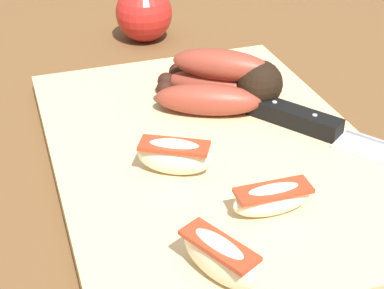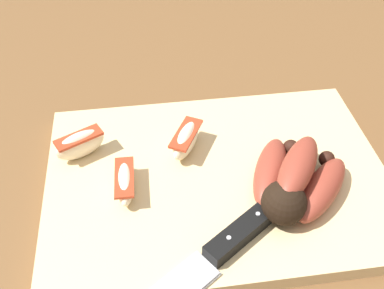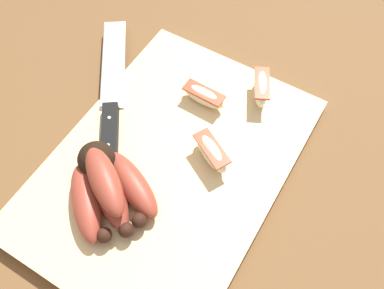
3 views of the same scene
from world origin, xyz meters
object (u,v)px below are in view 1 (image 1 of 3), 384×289
(chefs_knife, at_px, (338,134))
(apple_wedge_near, at_px, (219,257))
(whole_apple, at_px, (144,13))
(banana_bunch, at_px, (223,82))
(apple_wedge_far, at_px, (174,156))
(apple_wedge_middle, at_px, (273,199))

(chefs_knife, distance_m, apple_wedge_near, 0.22)
(chefs_knife, distance_m, whole_apple, 0.36)
(banana_bunch, relative_size, apple_wedge_far, 2.11)
(apple_wedge_near, bearing_deg, apple_wedge_middle, -51.31)
(apple_wedge_middle, bearing_deg, apple_wedge_near, 128.69)
(chefs_knife, bearing_deg, apple_wedge_far, 91.25)
(apple_wedge_far, bearing_deg, apple_wedge_middle, -143.86)
(chefs_knife, distance_m, apple_wedge_far, 0.17)
(whole_apple, bearing_deg, apple_wedge_middle, 178.99)
(banana_bunch, distance_m, apple_wedge_far, 0.14)
(chefs_knife, distance_m, apple_wedge_middle, 0.14)
(apple_wedge_near, bearing_deg, chefs_knife, -52.29)
(apple_wedge_far, bearing_deg, apple_wedge_near, 176.14)
(apple_wedge_near, xyz_separation_m, apple_wedge_middle, (0.05, -0.07, -0.00))
(banana_bunch, relative_size, chefs_knife, 0.59)
(apple_wedge_near, xyz_separation_m, whole_apple, (0.49, -0.07, -0.00))
(apple_wedge_middle, bearing_deg, chefs_knife, -52.90)
(banana_bunch, xyz_separation_m, whole_apple, (0.24, 0.02, -0.00))
(apple_wedge_far, height_order, whole_apple, whole_apple)
(banana_bunch, height_order, apple_wedge_near, banana_bunch)
(whole_apple, bearing_deg, banana_bunch, -174.28)
(banana_bunch, distance_m, chefs_knife, 0.13)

